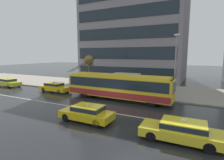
% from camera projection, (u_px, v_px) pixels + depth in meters
% --- Properties ---
extents(ground_plane, '(160.00, 160.00, 0.00)m').
position_uv_depth(ground_plane, '(103.00, 107.00, 17.51)').
color(ground_plane, '#232428').
extents(sidewalk_slab, '(80.00, 10.00, 0.14)m').
position_uv_depth(sidewalk_slab, '(136.00, 89.00, 26.39)').
color(sidewalk_slab, gray).
rests_on(sidewalk_slab, ground_plane).
extents(lane_centre_line, '(72.00, 0.14, 0.01)m').
position_uv_depth(lane_centre_line, '(97.00, 110.00, 16.45)').
color(lane_centre_line, silver).
rests_on(lane_centre_line, ground_plane).
extents(trolleybus, '(13.43, 2.83, 5.10)m').
position_uv_depth(trolleybus, '(118.00, 86.00, 20.27)').
color(trolleybus, yellow).
rests_on(trolleybus, ground_plane).
extents(taxi_oncoming_near, '(4.24, 1.79, 1.39)m').
position_uv_depth(taxi_oncoming_near, '(87.00, 112.00, 13.76)').
color(taxi_oncoming_near, yellow).
rests_on(taxi_oncoming_near, ground_plane).
extents(taxi_far_behind, '(4.52, 2.12, 1.39)m').
position_uv_depth(taxi_far_behind, '(9.00, 82.00, 29.01)').
color(taxi_far_behind, yellow).
rests_on(taxi_far_behind, ground_plane).
extents(taxi_oncoming_far, '(4.68, 1.86, 1.39)m').
position_uv_depth(taxi_oncoming_far, '(181.00, 130.00, 10.51)').
color(taxi_oncoming_far, yellow).
rests_on(taxi_oncoming_far, ground_plane).
extents(taxi_queued_behind_bus, '(4.58, 1.94, 1.39)m').
position_uv_depth(taxi_queued_behind_bus, '(55.00, 87.00, 24.72)').
color(taxi_queued_behind_bus, yellow).
rests_on(taxi_queued_behind_bus, ground_plane).
extents(bus_shelter, '(3.56, 1.68, 2.56)m').
position_uv_depth(bus_shelter, '(127.00, 78.00, 23.76)').
color(bus_shelter, gray).
rests_on(bus_shelter, sidewalk_slab).
extents(pedestrian_at_shelter, '(1.42, 1.42, 2.03)m').
position_uv_depth(pedestrian_at_shelter, '(107.00, 80.00, 23.27)').
color(pedestrian_at_shelter, navy).
rests_on(pedestrian_at_shelter, sidewalk_slab).
extents(pedestrian_approaching_curb, '(1.01, 1.01, 2.04)m').
position_uv_depth(pedestrian_approaching_curb, '(121.00, 79.00, 24.63)').
color(pedestrian_approaching_curb, '#495944').
rests_on(pedestrian_approaching_curb, sidewalk_slab).
extents(pedestrian_walking_past, '(0.37, 0.37, 1.60)m').
position_uv_depth(pedestrian_walking_past, '(97.00, 85.00, 24.27)').
color(pedestrian_walking_past, black).
rests_on(pedestrian_walking_past, sidewalk_slab).
extents(pedestrian_waiting_by_pole, '(1.30, 1.30, 1.96)m').
position_uv_depth(pedestrian_waiting_by_pole, '(108.00, 80.00, 24.20)').
color(pedestrian_waiting_by_pole, black).
rests_on(pedestrian_waiting_by_pole, sidewalk_slab).
extents(street_lamp, '(0.60, 0.32, 7.24)m').
position_uv_depth(street_lamp, '(175.00, 62.00, 19.13)').
color(street_lamp, gray).
rests_on(street_lamp, sidewalk_slab).
extents(street_tree_bare, '(1.93, 1.73, 4.94)m').
position_uv_depth(street_tree_bare, '(89.00, 61.00, 25.93)').
color(street_tree_bare, brown).
rests_on(street_tree_bare, sidewalk_slab).
extents(office_tower_corner_left, '(20.06, 15.77, 24.92)m').
position_uv_depth(office_tower_corner_left, '(137.00, 20.00, 37.38)').
color(office_tower_corner_left, gray).
rests_on(office_tower_corner_left, ground_plane).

